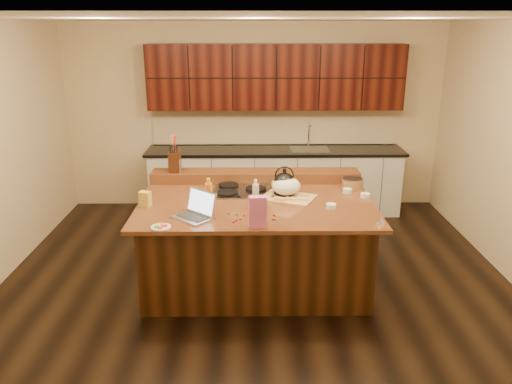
{
  "coord_description": "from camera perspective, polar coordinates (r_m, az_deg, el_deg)",
  "views": [
    {
      "loc": [
        -0.05,
        -4.85,
        2.64
      ],
      "look_at": [
        0.0,
        0.05,
        1.0
      ],
      "focal_mm": 35.0,
      "sensor_mm": 36.0,
      "label": 1
    }
  ],
  "objects": [
    {
      "name": "oil_bottle",
      "position": [
        4.88,
        -5.41,
        -0.52
      ],
      "size": [
        0.09,
        0.09,
        0.27
      ],
      "primitive_type": "cylinder",
      "rotation": [
        0.0,
        0.0,
        -0.41
      ],
      "color": "orange",
      "rests_on": "island"
    },
    {
      "name": "gumdrop_4",
      "position": [
        4.62,
        -2.25,
        -3.23
      ],
      "size": [
        0.02,
        0.02,
        0.02
      ],
      "primitive_type": "ellipsoid",
      "color": "red",
      "rests_on": "island"
    },
    {
      "name": "package_box",
      "position": [
        5.09,
        -12.55,
        -0.79
      ],
      "size": [
        0.13,
        0.11,
        0.15
      ],
      "primitive_type": "cube",
      "rotation": [
        0.0,
        0.0,
        -0.37
      ],
      "color": "gold",
      "rests_on": "island"
    },
    {
      "name": "wooden_tray",
      "position": [
        5.24,
        3.52,
        0.4
      ],
      "size": [
        0.63,
        0.56,
        0.21
      ],
      "rotation": [
        0.0,
        0.0,
        -0.43
      ],
      "color": "tan",
      "rests_on": "island"
    },
    {
      "name": "gumdrop_6",
      "position": [
        4.73,
        -1.33,
        -2.68
      ],
      "size": [
        0.02,
        0.02,
        0.02
      ],
      "primitive_type": "ellipsoid",
      "color": "red",
      "rests_on": "island"
    },
    {
      "name": "gumdrop_1",
      "position": [
        4.65,
        2.15,
        -3.09
      ],
      "size": [
        0.02,
        0.02,
        0.02
      ],
      "primitive_type": "ellipsoid",
      "color": "#198C26",
      "rests_on": "island"
    },
    {
      "name": "room",
      "position": [
        5.02,
        0.01,
        3.61
      ],
      "size": [
        5.52,
        5.02,
        2.72
      ],
      "color": "black",
      "rests_on": "ground"
    },
    {
      "name": "ramekin_a",
      "position": [
        5.36,
        12.38,
        -0.39
      ],
      "size": [
        0.13,
        0.13,
        0.04
      ],
      "primitive_type": "cylinder",
      "rotation": [
        0.0,
        0.0,
        0.41
      ],
      "color": "white",
      "rests_on": "island"
    },
    {
      "name": "ramekin_b",
      "position": [
        4.99,
        8.57,
        -1.59
      ],
      "size": [
        0.12,
        0.12,
        0.04
      ],
      "primitive_type": "cylinder",
      "rotation": [
        0.0,
        0.0,
        -0.27
      ],
      "color": "white",
      "rests_on": "island"
    },
    {
      "name": "ramekin_c",
      "position": [
        5.48,
        10.39,
        0.15
      ],
      "size": [
        0.12,
        0.12,
        0.04
      ],
      "primitive_type": "cylinder",
      "rotation": [
        0.0,
        0.0,
        0.23
      ],
      "color": "white",
      "rests_on": "island"
    },
    {
      "name": "gumdrop_5",
      "position": [
        4.76,
        -2.3,
        -2.54
      ],
      "size": [
        0.02,
        0.02,
        0.02
      ],
      "primitive_type": "ellipsoid",
      "color": "#198C26",
      "rests_on": "island"
    },
    {
      "name": "gumdrop_9",
      "position": [
        4.72,
        0.61,
        -2.73
      ],
      "size": [
        0.02,
        0.02,
        0.02
      ],
      "primitive_type": "ellipsoid",
      "color": "#198C26",
      "rests_on": "island"
    },
    {
      "name": "gumdrop_3",
      "position": [
        4.79,
        -3.15,
        -2.45
      ],
      "size": [
        0.02,
        0.02,
        0.02
      ],
      "primitive_type": "ellipsoid",
      "color": "#198C26",
      "rests_on": "island"
    },
    {
      "name": "back_counter",
      "position": [
        7.27,
        2.19,
        5.33
      ],
      "size": [
        3.7,
        0.66,
        2.4
      ],
      "color": "silver",
      "rests_on": "ground"
    },
    {
      "name": "gumdrop_8",
      "position": [
        4.64,
        1.95,
        -3.15
      ],
      "size": [
        0.02,
        0.02,
        0.02
      ],
      "primitive_type": "ellipsoid",
      "color": "red",
      "rests_on": "island"
    },
    {
      "name": "candy_plate",
      "position": [
        4.55,
        -10.82,
        -3.96
      ],
      "size": [
        0.23,
        0.23,
        0.01
      ],
      "primitive_type": "cylinder",
      "rotation": [
        0.0,
        0.0,
        -0.35
      ],
      "color": "white",
      "rests_on": "island"
    },
    {
      "name": "laptop",
      "position": [
        4.73,
        -6.82,
        -2.1
      ],
      "size": [
        0.45,
        0.45,
        0.25
      ],
      "rotation": [
        0.0,
        0.0,
        -0.73
      ],
      "color": "#B7B7BC",
      "rests_on": "island"
    },
    {
      "name": "gumdrop_10",
      "position": [
        4.64,
        -1.74,
        -3.11
      ],
      "size": [
        0.02,
        0.02,
        0.02
      ],
      "primitive_type": "ellipsoid",
      "color": "red",
      "rests_on": "island"
    },
    {
      "name": "kettle",
      "position": [
        5.27,
        3.25,
        1.13
      ],
      "size": [
        0.28,
        0.28,
        0.21
      ],
      "primitive_type": "ellipsoid",
      "rotation": [
        0.0,
        0.0,
        -0.26
      ],
      "color": "black",
      "rests_on": "cooktop"
    },
    {
      "name": "island",
      "position": [
        5.31,
        0.01,
        -5.66
      ],
      "size": [
        2.4,
        1.6,
        0.92
      ],
      "color": "black",
      "rests_on": "ground"
    },
    {
      "name": "gumdrop_2",
      "position": [
        4.58,
        -2.57,
        -3.42
      ],
      "size": [
        0.02,
        0.02,
        0.02
      ],
      "primitive_type": "ellipsoid",
      "color": "red",
      "rests_on": "island"
    },
    {
      "name": "kitchen_timer",
      "position": [
        4.69,
        14.06,
        -3.13
      ],
      "size": [
        0.1,
        0.1,
        0.07
      ],
      "primitive_type": "cone",
      "rotation": [
        0.0,
        0.0,
        -0.32
      ],
      "color": "silver",
      "rests_on": "island"
    },
    {
      "name": "back_ledge",
      "position": [
        5.79,
        -0.07,
        1.85
      ],
      "size": [
        2.4,
        0.3,
        0.12
      ],
      "primitive_type": "cube",
      "color": "black",
      "rests_on": "island"
    },
    {
      "name": "cooktop",
      "position": [
        5.42,
        -0.03,
        0.19
      ],
      "size": [
        0.92,
        0.52,
        0.05
      ],
      "color": "gray",
      "rests_on": "island"
    },
    {
      "name": "utensil_crock",
      "position": [
        5.82,
        -9.22,
        3.03
      ],
      "size": [
        0.15,
        0.15,
        0.14
      ],
      "primitive_type": "cylinder",
      "rotation": [
        0.0,
        0.0,
        -0.24
      ],
      "color": "white",
      "rests_on": "back_ledge"
    },
    {
      "name": "gumdrop_0",
      "position": [
        4.74,
        2.1,
        -2.66
      ],
      "size": [
        0.02,
        0.02,
        0.02
      ],
      "primitive_type": "ellipsoid",
      "color": "red",
      "rests_on": "island"
    },
    {
      "name": "strainer_bowl",
      "position": [
        5.65,
        10.98,
        0.92
      ],
      "size": [
        0.3,
        0.3,
        0.09
      ],
      "primitive_type": "cylinder",
      "rotation": [
        0.0,
        0.0,
        0.32
      ],
      "color": "#996B3F",
      "rests_on": "island"
    },
    {
      "name": "knife_block",
      "position": [
        5.81,
        -9.26,
        3.47
      ],
      "size": [
        0.12,
        0.19,
        0.23
      ],
      "primitive_type": "cube",
      "rotation": [
        0.0,
        0.0,
        -0.03
      ],
      "color": "black",
      "rests_on": "back_ledge"
    },
    {
      "name": "gumdrop_7",
      "position": [
        4.66,
        -1.83,
        -3.04
      ],
      "size": [
        0.02,
        0.02,
        0.02
      ],
      "primitive_type": "ellipsoid",
      "color": "#198C26",
      "rests_on": "island"
    },
    {
      "name": "vinegar_bottle",
      "position": [
        4.89,
        -0.05,
        -0.54
      ],
      "size": [
        0.07,
        0.07,
        0.25
      ],
      "primitive_type": "cylinder",
      "rotation": [
        0.0,
        0.0,
        -0.03
      ],
      "color": "silver",
      "rests_on": "island"
    },
    {
      "name": "pink_bag",
      "position": [
        4.43,
        0.18,
        -2.29
      ],
      "size": [
        0.16,
        0.1,
        0.29
      ],
      "primitive_type": "cube",
      "rotation": [
        0.0,
        0.0,
        0.09
      ],
      "color": "#D463A4",
      "rests_on": "island"
    },
    {
      "name": "green_bowl",
      "position": [
        5.28,
        3.25,
        0.86
      ],
      "size": [
        0.3,
        0.3,
        0.16
      ],
      "primitive_type": "ellipsoid",
      "rotation": [
        0.0,
        0.0,
        0.06
      ],
      "color": "olive",
      "rests_on": "cooktop"
    }
  ]
}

